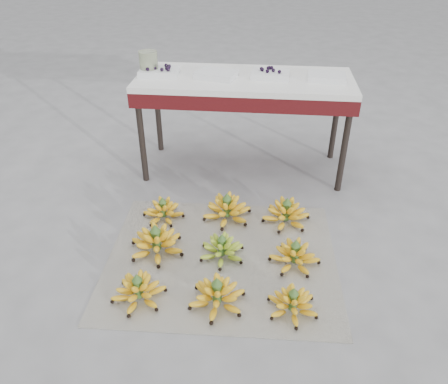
# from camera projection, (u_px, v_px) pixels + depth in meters

# --- Properties ---
(ground) EXTENTS (60.00, 60.00, 0.00)m
(ground) POSITION_uv_depth(u_px,v_px,m) (213.00, 253.00, 2.45)
(ground) COLOR slate
(ground) RESTS_ON ground
(newspaper_mat) EXTENTS (1.28, 1.09, 0.01)m
(newspaper_mat) POSITION_uv_depth(u_px,v_px,m) (222.00, 258.00, 2.41)
(newspaper_mat) COLOR silver
(newspaper_mat) RESTS_ON ground
(bunch_front_left) EXTENTS (0.29, 0.29, 0.16)m
(bunch_front_left) POSITION_uv_depth(u_px,v_px,m) (139.00, 290.00, 2.12)
(bunch_front_left) COLOR yellow
(bunch_front_left) RESTS_ON newspaper_mat
(bunch_front_center) EXTENTS (0.33, 0.33, 0.17)m
(bunch_front_center) POSITION_uv_depth(u_px,v_px,m) (217.00, 295.00, 2.09)
(bunch_front_center) COLOR yellow
(bunch_front_center) RESTS_ON newspaper_mat
(bunch_front_right) EXTENTS (0.28, 0.28, 0.15)m
(bunch_front_right) POSITION_uv_depth(u_px,v_px,m) (293.00, 303.00, 2.06)
(bunch_front_right) COLOR yellow
(bunch_front_right) RESTS_ON newspaper_mat
(bunch_mid_left) EXTENTS (0.39, 0.39, 0.19)m
(bunch_mid_left) POSITION_uv_depth(u_px,v_px,m) (156.00, 243.00, 2.42)
(bunch_mid_left) COLOR yellow
(bunch_mid_left) RESTS_ON newspaper_mat
(bunch_mid_center) EXTENTS (0.31, 0.31, 0.16)m
(bunch_mid_center) POSITION_uv_depth(u_px,v_px,m) (222.00, 249.00, 2.39)
(bunch_mid_center) COLOR olive
(bunch_mid_center) RESTS_ON newspaper_mat
(bunch_mid_right) EXTENTS (0.33, 0.33, 0.16)m
(bunch_mid_right) POSITION_uv_depth(u_px,v_px,m) (295.00, 256.00, 2.34)
(bunch_mid_right) COLOR yellow
(bunch_mid_right) RESTS_ON newspaper_mat
(bunch_back_left) EXTENTS (0.26, 0.26, 0.15)m
(bunch_back_left) POSITION_uv_depth(u_px,v_px,m) (163.00, 211.00, 2.70)
(bunch_back_left) COLOR yellow
(bunch_back_left) RESTS_ON newspaper_mat
(bunch_back_center) EXTENTS (0.31, 0.31, 0.18)m
(bunch_back_center) POSITION_uv_depth(u_px,v_px,m) (227.00, 210.00, 2.69)
(bunch_back_center) COLOR yellow
(bunch_back_center) RESTS_ON newspaper_mat
(bunch_back_right) EXTENTS (0.34, 0.34, 0.18)m
(bunch_back_right) POSITION_uv_depth(u_px,v_px,m) (286.00, 214.00, 2.66)
(bunch_back_right) COLOR yellow
(bunch_back_right) RESTS_ON newspaper_mat
(vendor_table) EXTENTS (1.44, 0.58, 0.69)m
(vendor_table) POSITION_uv_depth(u_px,v_px,m) (244.00, 89.00, 2.94)
(vendor_table) COLOR black
(vendor_table) RESTS_ON ground
(tray_far_left) EXTENTS (0.26, 0.20, 0.07)m
(tray_far_left) POSITION_uv_depth(u_px,v_px,m) (159.00, 72.00, 2.92)
(tray_far_left) COLOR silver
(tray_far_left) RESTS_ON vendor_table
(tray_left) EXTENTS (0.29, 0.24, 0.04)m
(tray_left) POSITION_uv_depth(u_px,v_px,m) (216.00, 74.00, 2.88)
(tray_left) COLOR silver
(tray_left) RESTS_ON vendor_table
(tray_right) EXTENTS (0.26, 0.19, 0.06)m
(tray_right) POSITION_uv_depth(u_px,v_px,m) (270.00, 74.00, 2.88)
(tray_right) COLOR silver
(tray_right) RESTS_ON vendor_table
(tray_far_right) EXTENTS (0.26, 0.19, 0.04)m
(tray_far_right) POSITION_uv_depth(u_px,v_px,m) (327.00, 77.00, 2.84)
(tray_far_right) COLOR silver
(tray_far_right) RESTS_ON vendor_table
(glass_jar) EXTENTS (0.16, 0.16, 0.15)m
(glass_jar) POSITION_uv_depth(u_px,v_px,m) (149.00, 63.00, 2.90)
(glass_jar) COLOR beige
(glass_jar) RESTS_ON vendor_table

